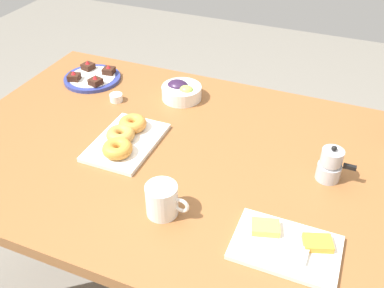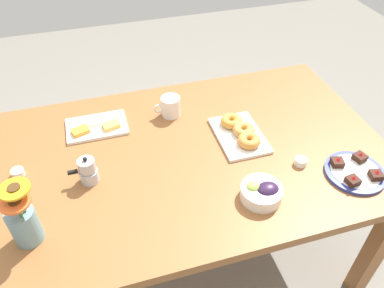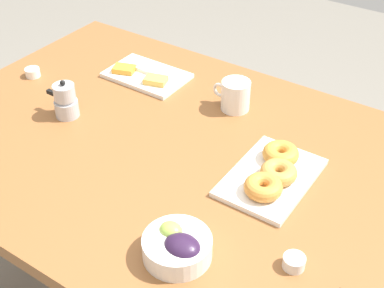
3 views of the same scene
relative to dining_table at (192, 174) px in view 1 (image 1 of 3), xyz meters
name	(u,v)px [view 1 (image 1 of 3)]	position (x,y,z in m)	size (l,w,h in m)	color
dining_table	(192,174)	(0.00, 0.00, 0.00)	(1.60, 1.00, 0.74)	brown
coffee_mug	(162,200)	(0.02, -0.26, 0.13)	(0.12, 0.09, 0.09)	white
grape_bowl	(181,91)	(-0.17, 0.30, 0.12)	(0.15, 0.15, 0.07)	white
cheese_platter	(287,246)	(0.36, -0.26, 0.10)	(0.26, 0.17, 0.03)	white
croissant_platter	(125,138)	(-0.22, -0.03, 0.11)	(0.19, 0.28, 0.05)	white
jam_cup_berry	(116,97)	(-0.39, 0.19, 0.10)	(0.05, 0.05, 0.03)	white
dessert_plate	(92,78)	(-0.56, 0.30, 0.10)	(0.23, 0.23, 0.05)	navy
moka_pot	(330,165)	(0.41, 0.05, 0.13)	(0.11, 0.07, 0.12)	#B7B7BC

